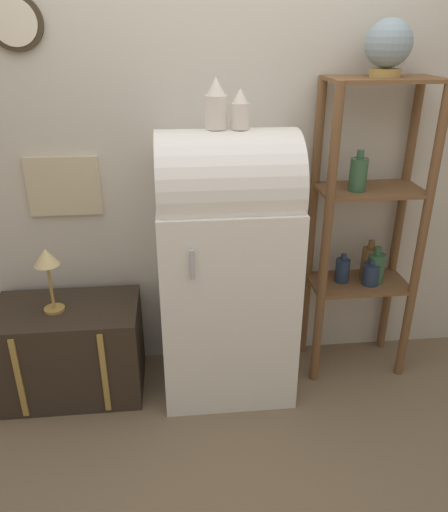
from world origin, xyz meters
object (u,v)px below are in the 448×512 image
object	(u,v)px
suitcase_trunk	(70,349)
globe	(388,45)
refrigerator	(227,264)
vase_left	(216,105)
vase_center	(240,110)
desk_lamp	(47,264)

from	to	relation	value
suitcase_trunk	globe	size ratio (longest dim) A/B	2.96
refrigerator	globe	bearing A→B (deg)	7.24
refrigerator	vase_left	xyz separation A→B (m)	(-0.05, 0.01, 0.84)
vase_center	vase_left	bearing A→B (deg)	170.39
suitcase_trunk	vase_center	size ratio (longest dim) A/B	4.25
suitcase_trunk	vase_left	distance (m)	1.58
globe	vase_center	size ratio (longest dim) A/B	1.43
suitcase_trunk	globe	distance (m)	2.32
vase_center	desk_lamp	world-z (taller)	vase_center
refrigerator	vase_left	bearing A→B (deg)	166.00
refrigerator	vase_center	size ratio (longest dim) A/B	7.96
globe	vase_center	distance (m)	0.79
globe	vase_left	bearing A→B (deg)	-174.08
vase_center	desk_lamp	distance (m)	1.26
vase_center	desk_lamp	size ratio (longest dim) A/B	0.52
vase_left	suitcase_trunk	bearing A→B (deg)	179.93
refrigerator	desk_lamp	distance (m)	0.94
vase_left	refrigerator	bearing A→B (deg)	-14.00
suitcase_trunk	vase_center	bearing A→B (deg)	-1.21
suitcase_trunk	vase_left	world-z (taller)	vase_left
globe	desk_lamp	distance (m)	2.03
vase_center	globe	bearing A→B (deg)	8.31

